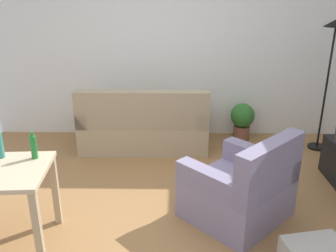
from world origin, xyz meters
name	(u,v)px	position (x,y,z in m)	size (l,w,h in m)	color
ground_plane	(158,210)	(0.00, 0.00, -0.01)	(5.20, 4.40, 0.02)	#9E7042
wall_rear	(163,47)	(0.00, 2.20, 1.35)	(5.20, 0.10, 2.70)	white
couch	(144,128)	(-0.26, 1.59, 0.31)	(1.79, 0.84, 0.92)	tan
torchiere_lamp	(332,50)	(2.25, 1.61, 1.41)	(0.32, 0.32, 1.81)	black
potted_plant	(242,119)	(1.19, 1.90, 0.33)	(0.36, 0.36, 0.57)	brown
armchair	(241,190)	(0.84, -0.13, 0.32)	(1.23, 1.23, 0.92)	gray
bottle_tall	(0,145)	(-1.38, -0.34, 0.88)	(0.06, 0.06, 0.28)	teal
bottle_green	(34,147)	(-1.08, -0.35, 0.87)	(0.06, 0.06, 0.25)	#1E722D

